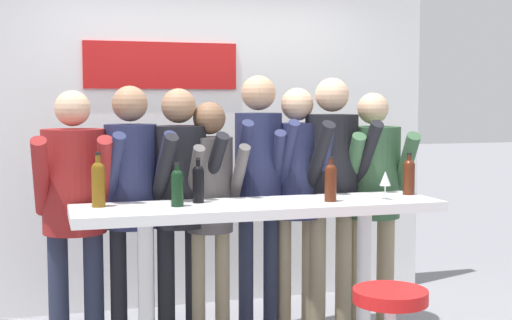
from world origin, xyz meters
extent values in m
cube|color=white|center=(0.00, 1.56, 1.40)|extent=(3.81, 0.10, 2.80)
cube|color=red|center=(-0.34, 1.50, 1.90)|extent=(1.19, 0.02, 0.36)
cube|color=white|center=(0.00, 0.00, 0.99)|extent=(2.21, 0.56, 0.06)
cylinder|color=silver|center=(-0.68, 0.00, 0.51)|extent=(0.09, 0.09, 0.96)
cylinder|color=silver|center=(0.68, 0.00, 0.51)|extent=(0.09, 0.09, 0.96)
cylinder|color=red|center=(0.48, -0.75, 0.62)|extent=(0.39, 0.39, 0.07)
cylinder|color=#23283D|center=(-1.16, 0.51, 0.41)|extent=(0.13, 0.13, 0.81)
cylinder|color=#23283D|center=(-0.94, 0.49, 0.41)|extent=(0.13, 0.13, 0.81)
cylinder|color=maroon|center=(-1.05, 0.50, 1.14)|extent=(0.41, 0.41, 0.64)
sphere|color=#D6AD89|center=(-1.05, 0.50, 1.58)|extent=(0.22, 0.22, 0.22)
cylinder|color=maroon|center=(-1.25, 0.35, 1.18)|extent=(0.12, 0.40, 0.50)
cylinder|color=maroon|center=(-0.88, 0.33, 1.18)|extent=(0.12, 0.40, 0.50)
cylinder|color=black|center=(-0.79, 0.48, 0.41)|extent=(0.10, 0.10, 0.83)
cylinder|color=black|center=(-0.61, 0.51, 0.41)|extent=(0.10, 0.10, 0.83)
cylinder|color=#23284C|center=(-0.70, 0.49, 1.16)|extent=(0.38, 0.38, 0.66)
sphere|color=#9E7556|center=(-0.70, 0.49, 1.61)|extent=(0.22, 0.22, 0.22)
cylinder|color=#23284C|center=(-0.83, 0.31, 1.20)|extent=(0.14, 0.39, 0.50)
cylinder|color=#23284C|center=(-0.52, 0.36, 1.20)|extent=(0.14, 0.39, 0.50)
cylinder|color=black|center=(-0.49, 0.47, 0.41)|extent=(0.11, 0.11, 0.82)
cylinder|color=black|center=(-0.30, 0.51, 0.41)|extent=(0.11, 0.11, 0.82)
cylinder|color=black|center=(-0.40, 0.49, 1.15)|extent=(0.41, 0.41, 0.65)
sphere|color=#9E7556|center=(-0.40, 0.49, 1.60)|extent=(0.22, 0.22, 0.22)
cylinder|color=black|center=(-0.53, 0.30, 1.19)|extent=(0.15, 0.39, 0.50)
cylinder|color=black|center=(-0.20, 0.36, 1.19)|extent=(0.15, 0.39, 0.50)
cylinder|color=gray|center=(-0.28, 0.48, 0.39)|extent=(0.10, 0.10, 0.78)
cylinder|color=gray|center=(-0.11, 0.48, 0.39)|extent=(0.10, 0.10, 0.78)
cylinder|color=#514C4C|center=(-0.20, 0.48, 1.09)|extent=(0.32, 0.32, 0.62)
sphere|color=brown|center=(-0.20, 0.48, 1.52)|extent=(0.21, 0.21, 0.21)
cylinder|color=#514C4C|center=(-0.34, 0.32, 1.13)|extent=(0.09, 0.36, 0.47)
cylinder|color=#514C4C|center=(-0.05, 0.33, 1.13)|extent=(0.09, 0.36, 0.47)
cylinder|color=#23283D|center=(0.08, 0.58, 0.43)|extent=(0.10, 0.10, 0.86)
cylinder|color=#23283D|center=(0.25, 0.57, 0.43)|extent=(0.10, 0.10, 0.86)
cylinder|color=#23284C|center=(0.16, 0.57, 1.21)|extent=(0.33, 0.33, 0.68)
sphere|color=tan|center=(0.16, 0.57, 1.68)|extent=(0.23, 0.23, 0.23)
cylinder|color=#23284C|center=(0.01, 0.41, 1.26)|extent=(0.09, 0.40, 0.52)
cylinder|color=#23284C|center=(0.31, 0.40, 1.26)|extent=(0.09, 0.40, 0.52)
cylinder|color=gray|center=(0.36, 0.59, 0.41)|extent=(0.10, 0.10, 0.82)
cylinder|color=gray|center=(0.53, 0.56, 0.41)|extent=(0.10, 0.10, 0.82)
cylinder|color=#23284C|center=(0.44, 0.58, 1.15)|extent=(0.38, 0.38, 0.65)
sphere|color=#D6AD89|center=(0.44, 0.58, 1.61)|extent=(0.22, 0.22, 0.22)
cylinder|color=#23284C|center=(0.26, 0.45, 1.20)|extent=(0.15, 0.39, 0.50)
cylinder|color=#23284C|center=(0.56, 0.39, 1.20)|extent=(0.15, 0.39, 0.50)
cylinder|color=gray|center=(0.57, 0.50, 0.43)|extent=(0.12, 0.12, 0.86)
cylinder|color=gray|center=(0.77, 0.51, 0.43)|extent=(0.12, 0.12, 0.86)
cylinder|color=black|center=(0.67, 0.51, 1.20)|extent=(0.38, 0.38, 0.68)
sphere|color=#D6AD89|center=(0.67, 0.51, 1.67)|extent=(0.23, 0.23, 0.23)
cylinder|color=black|center=(0.50, 0.34, 1.25)|extent=(0.10, 0.41, 0.52)
cylinder|color=black|center=(0.85, 0.35, 1.25)|extent=(0.10, 0.41, 0.52)
cylinder|color=gray|center=(0.89, 0.55, 0.40)|extent=(0.13, 0.13, 0.81)
cylinder|color=gray|center=(1.10, 0.52, 0.40)|extent=(0.13, 0.13, 0.81)
cylinder|color=#335638|center=(0.99, 0.54, 1.13)|extent=(0.45, 0.45, 0.64)
sphere|color=#D6AD89|center=(0.99, 0.54, 1.58)|extent=(0.22, 0.22, 0.22)
cylinder|color=#335638|center=(0.78, 0.41, 1.18)|extent=(0.15, 0.40, 0.50)
cylinder|color=#335638|center=(1.15, 0.35, 1.18)|extent=(0.15, 0.40, 0.50)
cylinder|color=#4C1E0F|center=(1.03, 0.09, 1.12)|extent=(0.08, 0.08, 0.19)
sphere|color=#4C1E0F|center=(1.03, 0.09, 1.21)|extent=(0.08, 0.08, 0.08)
cylinder|color=#4C1E0F|center=(1.03, 0.09, 1.25)|extent=(0.03, 0.03, 0.07)
cylinder|color=black|center=(1.03, 0.09, 1.29)|extent=(0.03, 0.03, 0.01)
cylinder|color=brown|center=(-0.93, 0.11, 1.13)|extent=(0.08, 0.08, 0.22)
sphere|color=brown|center=(-0.93, 0.11, 1.24)|extent=(0.08, 0.08, 0.08)
cylinder|color=brown|center=(-0.93, 0.11, 1.28)|extent=(0.03, 0.03, 0.08)
cylinder|color=black|center=(-0.93, 0.11, 1.33)|extent=(0.03, 0.03, 0.02)
cylinder|color=black|center=(-0.35, 0.11, 1.12)|extent=(0.07, 0.07, 0.19)
sphere|color=black|center=(-0.35, 0.11, 1.21)|extent=(0.07, 0.07, 0.07)
cylinder|color=black|center=(-0.35, 0.11, 1.25)|extent=(0.03, 0.03, 0.07)
cylinder|color=black|center=(-0.35, 0.11, 1.29)|extent=(0.03, 0.03, 0.01)
cylinder|color=black|center=(-0.50, 0.00, 1.11)|extent=(0.07, 0.07, 0.18)
sphere|color=black|center=(-0.50, 0.00, 1.20)|extent=(0.07, 0.07, 0.07)
cylinder|color=black|center=(-0.50, 0.00, 1.23)|extent=(0.03, 0.03, 0.06)
cylinder|color=black|center=(-0.50, 0.00, 1.27)|extent=(0.03, 0.03, 0.01)
cylinder|color=#4C1E0F|center=(0.42, -0.07, 1.12)|extent=(0.07, 0.07, 0.19)
sphere|color=#4C1E0F|center=(0.42, -0.07, 1.22)|extent=(0.07, 0.07, 0.07)
cylinder|color=#4C1E0F|center=(0.42, -0.07, 1.25)|extent=(0.03, 0.03, 0.07)
cylinder|color=black|center=(0.42, -0.07, 1.29)|extent=(0.03, 0.03, 0.01)
cylinder|color=silver|center=(0.78, -0.09, 1.03)|extent=(0.06, 0.06, 0.01)
cylinder|color=silver|center=(0.78, -0.09, 1.07)|extent=(0.01, 0.01, 0.08)
cone|color=silver|center=(0.78, -0.09, 1.16)|extent=(0.07, 0.07, 0.09)
camera|label=1|loc=(-1.23, -4.02, 1.63)|focal=50.00mm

